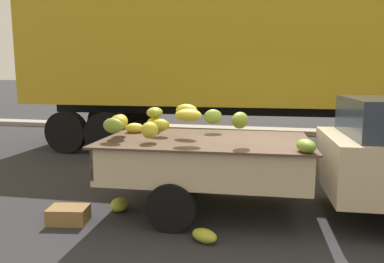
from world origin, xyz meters
name	(u,v)px	position (x,y,z in m)	size (l,w,h in m)	color
ground	(274,215)	(0.00, 0.00, 0.00)	(220.00, 220.00, 0.00)	#28282B
curb_strip	(278,131)	(0.00, 7.77, 0.08)	(80.00, 0.80, 0.16)	gray
pickup_truck	(353,157)	(1.03, 0.14, 0.89)	(5.35, 2.17, 1.70)	#CCB793
semi_trailer	(251,54)	(-0.74, 4.63, 2.54)	(12.09, 3.04, 3.95)	gold
fallen_banana_bunch_near_tailgate	(119,205)	(-2.25, -0.35, 0.10)	(0.34, 0.26, 0.19)	#A0AE32
fallen_banana_bunch_by_wheel	(204,236)	(-0.81, -1.08, 0.08)	(0.35, 0.21, 0.16)	#ACB130
produce_crate	(69,215)	(-2.75, -0.91, 0.11)	(0.52, 0.36, 0.22)	olive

